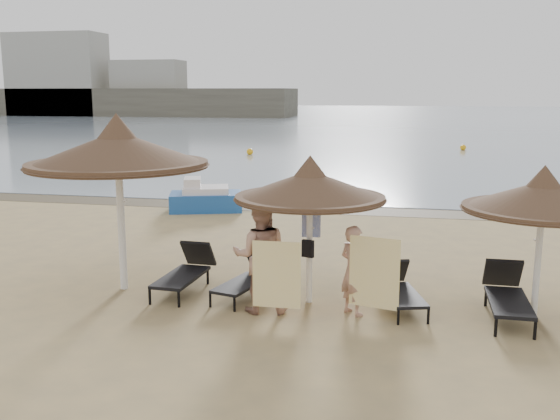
% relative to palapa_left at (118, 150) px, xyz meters
% --- Properties ---
extents(ground, '(160.00, 160.00, 0.00)m').
position_rel_palapa_left_xyz_m(ground, '(3.09, -0.70, -2.58)').
color(ground, tan).
rests_on(ground, ground).
extents(sea, '(200.00, 140.00, 0.03)m').
position_rel_palapa_left_xyz_m(sea, '(3.09, 79.30, -2.56)').
color(sea, gray).
rests_on(sea, ground).
extents(wet_sand_strip, '(200.00, 1.60, 0.01)m').
position_rel_palapa_left_xyz_m(wet_sand_strip, '(3.09, 8.70, -2.58)').
color(wet_sand_strip, brown).
rests_on(wet_sand_strip, ground).
extents(far_shore, '(150.00, 54.80, 12.00)m').
position_rel_palapa_left_xyz_m(far_shore, '(-22.01, 77.12, 0.33)').
color(far_shore, '#5E5949').
rests_on(far_shore, ground).
extents(palapa_left, '(3.27, 3.27, 3.24)m').
position_rel_palapa_left_xyz_m(palapa_left, '(0.00, 0.00, 0.00)').
color(palapa_left, white).
rests_on(palapa_left, ground).
extents(palapa_center, '(2.59, 2.59, 2.57)m').
position_rel_palapa_left_xyz_m(palapa_center, '(3.49, -0.02, -0.54)').
color(palapa_center, white).
rests_on(palapa_center, ground).
extents(palapa_right, '(2.51, 2.51, 2.49)m').
position_rel_palapa_left_xyz_m(palapa_right, '(7.20, 0.02, -0.60)').
color(palapa_right, white).
rests_on(palapa_right, ground).
extents(lounger_far_left, '(0.68, 1.82, 0.80)m').
position_rel_palapa_left_xyz_m(lounger_far_left, '(1.15, 0.22, -2.22)').
color(lounger_far_left, black).
rests_on(lounger_far_left, ground).
extents(lounger_near_left, '(0.92, 1.67, 0.71)m').
position_rel_palapa_left_xyz_m(lounger_near_left, '(2.35, 0.13, -2.26)').
color(lounger_near_left, black).
rests_on(lounger_near_left, ground).
extents(lounger_near_right, '(0.95, 1.68, 0.72)m').
position_rel_palapa_left_xyz_m(lounger_near_right, '(5.03, 0.09, -2.26)').
color(lounger_near_right, black).
rests_on(lounger_near_right, ground).
extents(lounger_far_right, '(0.61, 1.85, 0.82)m').
position_rel_palapa_left_xyz_m(lounger_far_right, '(6.76, 0.01, -2.21)').
color(lounger_far_right, black).
rests_on(lounger_far_right, ground).
extents(person_left, '(1.13, 0.85, 2.22)m').
position_rel_palapa_left_xyz_m(person_left, '(2.78, -0.65, -1.47)').
color(person_left, tan).
rests_on(person_left, ground).
extents(person_right, '(0.94, 0.91, 1.73)m').
position_rel_palapa_left_xyz_m(person_right, '(4.29, -0.45, -1.71)').
color(person_right, tan).
rests_on(person_right, ground).
extents(towel_left, '(0.78, 0.03, 1.09)m').
position_rel_palapa_left_xyz_m(towel_left, '(3.13, -1.00, -1.83)').
color(towel_left, yellow).
rests_on(towel_left, ground).
extents(towel_right, '(0.81, 0.21, 1.15)m').
position_rel_palapa_left_xyz_m(towel_right, '(4.64, -0.70, -1.78)').
color(towel_right, yellow).
rests_on(towel_right, ground).
extents(bag_patterned, '(0.33, 0.13, 0.40)m').
position_rel_palapa_left_xyz_m(bag_patterned, '(3.49, 0.16, -1.25)').
color(bag_patterned, white).
rests_on(bag_patterned, ground).
extents(bag_dark, '(0.22, 0.13, 0.29)m').
position_rel_palapa_left_xyz_m(bag_dark, '(3.49, -0.18, -1.58)').
color(bag_dark, black).
rests_on(bag_dark, ground).
extents(pedal_boat, '(2.46, 1.89, 1.01)m').
position_rel_palapa_left_xyz_m(pedal_boat, '(-1.05, 7.73, -2.20)').
color(pedal_boat, '#1C519E').
rests_on(pedal_boat, ground).
extents(buoy_left, '(0.38, 0.38, 0.38)m').
position_rel_palapa_left_xyz_m(buoy_left, '(-4.03, 24.43, -2.39)').
color(buoy_left, '#FEAE11').
rests_on(buoy_left, ground).
extents(buoy_mid, '(0.37, 0.37, 0.37)m').
position_rel_palapa_left_xyz_m(buoy_mid, '(8.19, 29.84, -2.40)').
color(buoy_mid, '#FEAE11').
rests_on(buoy_mid, ground).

